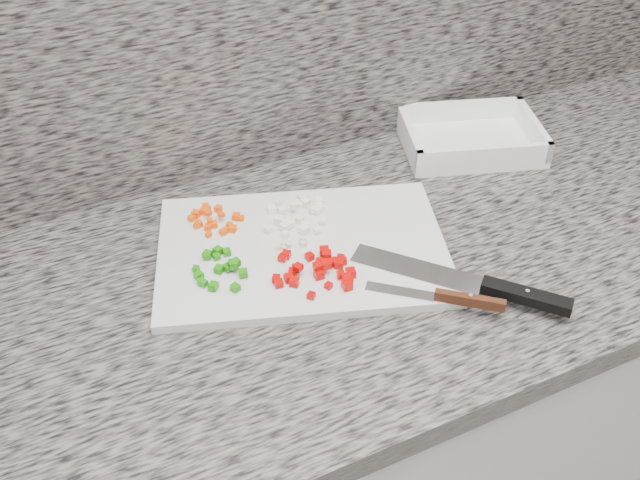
{
  "coord_description": "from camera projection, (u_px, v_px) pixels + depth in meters",
  "views": [
    {
      "loc": [
        -0.38,
        0.72,
        1.61
      ],
      "look_at": [
        -0.03,
        1.46,
        0.93
      ],
      "focal_mm": 40.0,
      "sensor_mm": 36.0,
      "label": 1
    }
  ],
  "objects": [
    {
      "name": "onion_pile",
      "position": [
        298.0,
        213.0,
        1.13
      ],
      "size": [
        0.12,
        0.11,
        0.02
      ],
      "color": "white",
      "rests_on": "cutting_board"
    },
    {
      "name": "countertop",
      "position": [
        342.0,
        268.0,
        1.09
      ],
      "size": [
        3.96,
        0.64,
        0.04
      ],
      "primitive_type": "cube",
      "color": "#67625A",
      "rests_on": "cabinet"
    },
    {
      "name": "green_pepper_pile",
      "position": [
        220.0,
        268.0,
        1.03
      ],
      "size": [
        0.07,
        0.1,
        0.02
      ],
      "color": "#1F7D0B",
      "rests_on": "cutting_board"
    },
    {
      "name": "cutting_board",
      "position": [
        302.0,
        250.0,
        1.08
      ],
      "size": [
        0.51,
        0.41,
        0.01
      ],
      "primitive_type": "cube",
      "rotation": [
        0.0,
        0.0,
        -0.33
      ],
      "color": "silver",
      "rests_on": "countertop"
    },
    {
      "name": "carrot_pile",
      "position": [
        213.0,
        219.0,
        1.12
      ],
      "size": [
        0.08,
        0.08,
        0.02
      ],
      "color": "#FC5005",
      "rests_on": "cutting_board"
    },
    {
      "name": "paring_knife",
      "position": [
        452.0,
        298.0,
        0.98
      ],
      "size": [
        0.16,
        0.13,
        0.02
      ],
      "rotation": [
        0.0,
        0.0,
        -0.69
      ],
      "color": "white",
      "rests_on": "cutting_board"
    },
    {
      "name": "cabinet",
      "position": [
        337.0,
        442.0,
        1.38
      ],
      "size": [
        3.92,
        0.62,
        0.86
      ],
      "primitive_type": "cube",
      "color": "beige",
      "rests_on": "ground"
    },
    {
      "name": "garlic_pile",
      "position": [
        290.0,
        247.0,
        1.07
      ],
      "size": [
        0.05,
        0.04,
        0.01
      ],
      "color": "beige",
      "rests_on": "cutting_board"
    },
    {
      "name": "tray",
      "position": [
        470.0,
        139.0,
        1.31
      ],
      "size": [
        0.29,
        0.24,
        0.05
      ],
      "rotation": [
        0.0,
        0.0,
        -0.32
      ],
      "color": "white",
      "rests_on": "countertop"
    },
    {
      "name": "chef_knife",
      "position": [
        487.0,
        287.0,
        1.0
      ],
      "size": [
        0.23,
        0.26,
        0.02
      ],
      "rotation": [
        0.0,
        0.0,
        -0.85
      ],
      "color": "white",
      "rests_on": "cutting_board"
    },
    {
      "name": "red_pepper_pile",
      "position": [
        319.0,
        269.0,
        1.03
      ],
      "size": [
        0.12,
        0.11,
        0.02
      ],
      "color": "#C50502",
      "rests_on": "cutting_board"
    }
  ]
}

